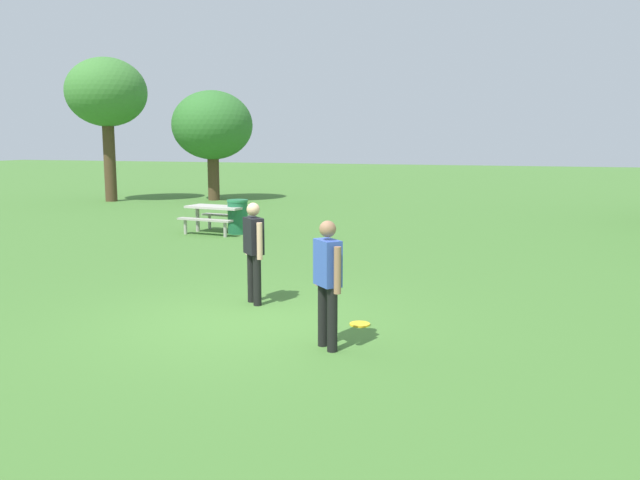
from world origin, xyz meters
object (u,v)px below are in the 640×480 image
(person_thrower, at_px, (328,276))
(frisbee, at_px, (360,324))
(picnic_table_near, at_px, (217,213))
(tree_broad_center, at_px, (212,126))
(trash_can_further_along, at_px, (238,217))
(person_catcher, at_px, (254,246))
(tree_tall_left, at_px, (106,94))

(person_thrower, bearing_deg, frisbee, 84.55)
(picnic_table_near, bearing_deg, frisbee, -50.64)
(frisbee, relative_size, tree_broad_center, 0.06)
(picnic_table_near, relative_size, trash_can_further_along, 1.93)
(person_thrower, bearing_deg, person_catcher, 135.47)
(trash_can_further_along, bearing_deg, frisbee, -53.78)
(frisbee, relative_size, picnic_table_near, 0.16)
(trash_can_further_along, bearing_deg, person_catcher, -62.25)
(person_thrower, height_order, tree_tall_left, tree_tall_left)
(person_catcher, relative_size, picnic_table_near, 0.88)
(tree_broad_center, bearing_deg, trash_can_further_along, -58.50)
(person_catcher, xyz_separation_m, trash_can_further_along, (-3.74, 7.11, -0.46))
(person_thrower, relative_size, tree_tall_left, 0.27)
(person_thrower, relative_size, frisbee, 5.57)
(person_catcher, height_order, frisbee, person_catcher)
(tree_tall_left, bearing_deg, person_catcher, -47.16)
(person_catcher, xyz_separation_m, tree_tall_left, (-13.16, 14.19, 3.57))
(trash_can_further_along, bearing_deg, tree_tall_left, 143.07)
(picnic_table_near, height_order, tree_broad_center, tree_broad_center)
(picnic_table_near, bearing_deg, tree_tall_left, 140.88)
(picnic_table_near, bearing_deg, person_thrower, -54.99)
(trash_can_further_along, bearing_deg, person_thrower, -57.99)
(person_thrower, xyz_separation_m, person_catcher, (-1.83, 1.80, 0.00))
(person_catcher, height_order, tree_tall_left, tree_tall_left)
(frisbee, height_order, picnic_table_near, picnic_table_near)
(frisbee, distance_m, trash_can_further_along, 9.63)
(picnic_table_near, height_order, trash_can_further_along, trash_can_further_along)
(person_thrower, xyz_separation_m, picnic_table_near, (-6.19, 8.83, -0.38))
(picnic_table_near, distance_m, trash_can_further_along, 0.63)
(person_thrower, bearing_deg, tree_broad_center, 121.75)
(person_thrower, distance_m, tree_broad_center, 21.18)
(frisbee, height_order, tree_broad_center, tree_broad_center)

